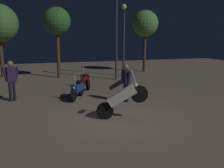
{
  "coord_description": "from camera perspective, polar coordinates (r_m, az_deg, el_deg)",
  "views": [
    {
      "loc": [
        -2.55,
        -7.07,
        2.59
      ],
      "look_at": [
        0.16,
        0.95,
        1.0
      ],
      "focal_mm": 38.58,
      "sensor_mm": 36.0,
      "label": 1
    }
  ],
  "objects": [
    {
      "name": "tree_center_bg",
      "position": [
        16.57,
        -12.94,
        14.12
      ],
      "size": [
        1.8,
        1.8,
        4.64
      ],
      "color": "#4C331E",
      "rests_on": "ground_plane"
    },
    {
      "name": "tree_left_bg",
      "position": [
        19.54,
        7.85,
        13.9
      ],
      "size": [
        2.04,
        2.04,
        4.8
      ],
      "color": "#4C331E",
      "rests_on": "ground_plane"
    },
    {
      "name": "person_rider_beside",
      "position": [
        10.88,
        -22.78,
        1.49
      ],
      "size": [
        0.66,
        0.35,
        1.7
      ],
      "rotation": [
        0.0,
        0.0,
        1.92
      ],
      "color": "black",
      "rests_on": "ground_plane"
    },
    {
      "name": "motorcycle_red_parked_left",
      "position": [
        12.9,
        -6.39,
        0.97
      ],
      "size": [
        0.33,
        1.66,
        1.11
      ],
      "rotation": [
        0.0,
        0.0,
        1.6
      ],
      "color": "black",
      "rests_on": "ground_plane"
    },
    {
      "name": "streetlamp_far",
      "position": [
        16.98,
        2.8,
        12.43
      ],
      "size": [
        0.36,
        0.36,
        4.91
      ],
      "color": "#38383D",
      "rests_on": "ground_plane"
    },
    {
      "name": "motorcycle_blue_parked_right",
      "position": [
        10.64,
        -8.18,
        -1.15
      ],
      "size": [
        0.88,
        1.51,
        1.11
      ],
      "rotation": [
        0.0,
        0.0,
        4.22
      ],
      "color": "black",
      "rests_on": "ground_plane"
    },
    {
      "name": "streetlamp_near",
      "position": [
        15.42,
        1.04,
        13.78
      ],
      "size": [
        0.36,
        0.36,
        5.48
      ],
      "color": "#38383D",
      "rests_on": "ground_plane"
    },
    {
      "name": "motorcycle_white_foreground",
      "position": [
        7.76,
        2.34,
        -3.15
      ],
      "size": [
        1.57,
        0.73,
        1.63
      ],
      "rotation": [
        0.0,
        0.0,
        -0.39
      ],
      "color": "black",
      "rests_on": "ground_plane"
    },
    {
      "name": "ground_plane",
      "position": [
        7.95,
        1.09,
        -8.38
      ],
      "size": [
        40.0,
        40.0,
        0.0
      ],
      "primitive_type": "plane",
      "color": "#756656"
    },
    {
      "name": "person_bystander_far",
      "position": [
        9.95,
        3.34,
        1.01
      ],
      "size": [
        0.3,
        0.66,
        1.57
      ],
      "rotation": [
        0.0,
        0.0,
        3.31
      ],
      "color": "black",
      "rests_on": "ground_plane"
    }
  ]
}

